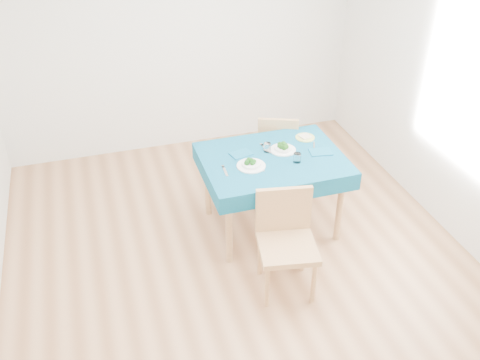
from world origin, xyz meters
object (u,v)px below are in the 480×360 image
object	(u,v)px
chair_near	(288,234)
bowl_far	(283,147)
side_plate	(305,137)
table	(272,193)
bowl_near	(251,163)
chair_far	(278,143)

from	to	relation	value
chair_near	bowl_far	size ratio (longest dim) A/B	4.79
bowl_far	side_plate	world-z (taller)	bowl_far
table	bowl_far	xyz separation A→B (m)	(0.13, 0.09, 0.41)
bowl_near	side_plate	world-z (taller)	bowl_near
table	chair_near	world-z (taller)	chair_near
table	side_plate	world-z (taller)	side_plate
chair_far	side_plate	bearing A→B (deg)	125.52
table	chair_near	bearing A→B (deg)	-101.59
table	bowl_far	world-z (taller)	bowl_far
bowl_far	bowl_near	bearing A→B (deg)	-154.01
chair_near	side_plate	xyz separation A→B (m)	(0.58, 1.06, 0.20)
bowl_near	table	bearing A→B (deg)	19.97
chair_near	side_plate	bearing A→B (deg)	71.53
chair_near	chair_far	world-z (taller)	chair_near
side_plate	bowl_far	bearing A→B (deg)	-150.88
table	bowl_far	size ratio (longest dim) A/B	5.29
chair_far	bowl_near	distance (m)	0.99
chair_far	table	bearing A→B (deg)	87.63
chair_far	bowl_far	bearing A→B (deg)	94.98
chair_near	bowl_far	xyz separation A→B (m)	(0.30, 0.90, 0.23)
chair_near	side_plate	size ratio (longest dim) A/B	6.22
side_plate	bowl_near	bearing A→B (deg)	-152.61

